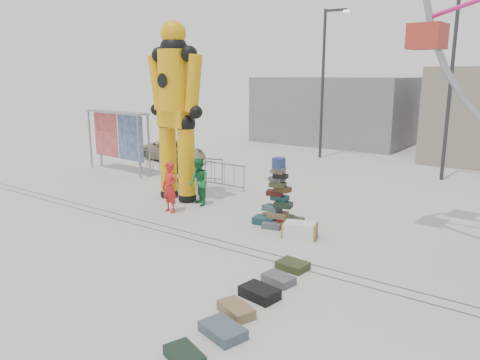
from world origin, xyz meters
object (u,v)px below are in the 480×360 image
Objects in this scene: suitcase_tower at (278,206)px; crash_test_dummy at (175,105)px; lamp_post_left at (324,77)px; parked_suv at (174,151)px; pedestrian_black at (180,169)px; lamp_post_right at (454,78)px; barricade_dummy_c at (224,176)px; barricade_dummy_b at (201,170)px; pedestrian_red at (170,187)px; banner_scaffold at (117,127)px; barricade_dummy_a at (153,162)px; pedestrian_green at (199,182)px; steamer_trunk at (300,230)px.

suitcase_tower is 5.52m from crash_test_dummy.
parked_suv is (-5.95, -5.74, -3.92)m from lamp_post_left.
crash_test_dummy is at bearing 171.55° from pedestrian_black.
lamp_post_right is 10.66m from barricade_dummy_c.
barricade_dummy_b is 1.14× the size of pedestrian_red.
lamp_post_left reaches higher than barricade_dummy_c.
suitcase_tower reaches higher than parked_suv.
barricade_dummy_a is at bearing 26.12° from banner_scaffold.
pedestrian_green is at bearing -20.74° from barricade_dummy_a.
barricade_dummy_b is at bearing 133.93° from steamer_trunk.
steamer_trunk is 4.92m from pedestrian_red.
lamp_post_right is 11.55m from barricade_dummy_b.
lamp_post_right reaches higher than barricade_dummy_b.
suitcase_tower is at bearing -47.70° from barricade_dummy_b.
pedestrian_red is at bearing -82.39° from barricade_dummy_b.
crash_test_dummy is 3.83× the size of pedestrian_red.
suitcase_tower reaches higher than barricade_dummy_a.
lamp_post_right is 2.00× the size of parked_suv.
pedestrian_green reaches higher than pedestrian_black.
pedestrian_red is 3.37m from pedestrian_black.
steamer_trunk is at bearing -157.60° from pedestrian_black.
lamp_post_right is 8.25× the size of steamer_trunk.
suitcase_tower is 1.07× the size of barricade_dummy_a.
steamer_trunk is (5.82, -1.09, -3.31)m from crash_test_dummy.
barricade_dummy_b is at bearing 158.83° from pedestrian_green.
lamp_post_right is at bearing -95.17° from pedestrian_black.
barricade_dummy_a is 3.39m from pedestrian_black.
suitcase_tower is 5.98m from pedestrian_black.
pedestrian_red is (5.10, -4.12, 0.32)m from barricade_dummy_a.
lamp_post_right is 12.27m from pedestrian_black.
barricade_dummy_b is (-1.18, 2.70, -2.98)m from crash_test_dummy.
lamp_post_left is at bearing 95.85° from steamer_trunk.
pedestrian_green reaches higher than steamer_trunk.
pedestrian_black is at bearing -122.04° from parked_suv.
pedestrian_green is (0.25, 1.23, -0.02)m from pedestrian_red.
pedestrian_black is (-6.90, 2.36, 0.61)m from steamer_trunk.
banner_scaffold is at bearing 157.42° from pedestrian_red.
pedestrian_black is (-2.28, 1.45, -0.03)m from pedestrian_green.
barricade_dummy_a is at bearing 141.51° from steamer_trunk.
lamp_post_left reaches higher than suitcase_tower.
lamp_post_right is at bearing 37.53° from barricade_dummy_a.
pedestrian_black is at bearing -98.43° from lamp_post_left.
pedestrian_red is at bearing 166.21° from steamer_trunk.
steamer_trunk is at bearing 18.20° from pedestrian_green.
barricade_dummy_a is 6.56m from pedestrian_red.
pedestrian_black is at bearing 131.76° from pedestrian_red.
lamp_post_right is 4.00× the size of barricade_dummy_b.
barricade_dummy_b is at bearing 122.04° from pedestrian_red.
pedestrian_green is (2.38, -2.88, 0.31)m from barricade_dummy_b.
parked_suv is at bearing 150.92° from barricade_dummy_c.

